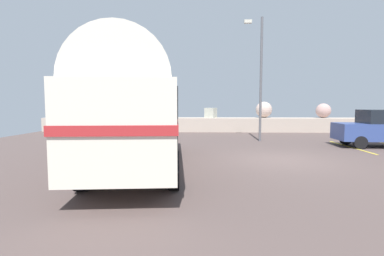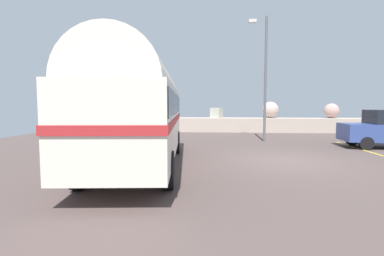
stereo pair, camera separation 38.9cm
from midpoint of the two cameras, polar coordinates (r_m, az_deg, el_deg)
name	(u,v)px [view 1 (the left image)]	position (r m, az deg, el deg)	size (l,w,h in m)	color
ground	(281,160)	(11.22, 16.55, -6.30)	(32.00, 26.00, 0.02)	#534340
breakwater	(242,123)	(22.71, 9.53, 0.99)	(31.36, 2.22, 2.41)	#B5A495
vintage_coach	(141,107)	(9.57, -11.49, 4.24)	(3.24, 8.78, 3.70)	black
parked_car_nearest	(381,128)	(16.75, 33.45, 0.01)	(4.18, 1.90, 1.86)	black
lamp_post	(259,73)	(16.84, 12.83, 10.81)	(1.00, 0.72, 7.06)	#5B5B60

